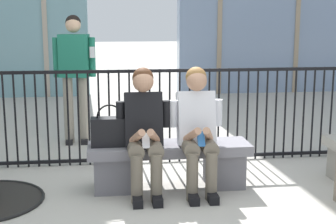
% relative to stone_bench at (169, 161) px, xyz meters
% --- Properties ---
extents(ground_plane, '(60.00, 60.00, 0.00)m').
position_rel_stone_bench_xyz_m(ground_plane, '(0.00, 0.00, -0.27)').
color(ground_plane, '#B2ADA3').
extents(stone_bench, '(1.60, 0.44, 0.45)m').
position_rel_stone_bench_xyz_m(stone_bench, '(0.00, 0.00, 0.00)').
color(stone_bench, slate).
rests_on(stone_bench, ground).
extents(seated_person_with_phone, '(0.52, 0.66, 1.21)m').
position_rel_stone_bench_xyz_m(seated_person_with_phone, '(-0.26, -0.13, 0.38)').
color(seated_person_with_phone, '#6B6051').
rests_on(seated_person_with_phone, ground).
extents(seated_person_companion, '(0.52, 0.66, 1.21)m').
position_rel_stone_bench_xyz_m(seated_person_companion, '(0.26, -0.13, 0.38)').
color(seated_person_companion, '#6B6051').
rests_on(seated_person_companion, ground).
extents(handbag_on_bench, '(0.36, 0.16, 0.41)m').
position_rel_stone_bench_xyz_m(handbag_on_bench, '(-0.58, -0.01, 0.33)').
color(handbag_on_bench, black).
rests_on(handbag_on_bench, stone_bench).
extents(bystander_at_railing, '(0.55, 0.29, 1.71)m').
position_rel_stone_bench_xyz_m(bystander_at_railing, '(-1.02, 1.92, 0.73)').
color(bystander_at_railing, gray).
rests_on(bystander_at_railing, ground).
extents(plaza_railing, '(8.14, 0.04, 1.10)m').
position_rel_stone_bench_xyz_m(plaza_railing, '(0.00, 0.87, 0.28)').
color(plaza_railing, black).
rests_on(plaza_railing, ground).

